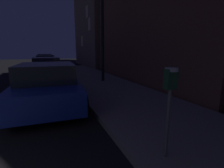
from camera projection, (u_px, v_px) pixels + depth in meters
The scene contains 7 objects.
parking_meter at pixel (170, 91), 2.44m from camera, with size 0.19×0.19×1.45m.
car_blue at pixel (48, 85), 5.42m from camera, with size 2.30×4.15×1.43m.
car_white at pixel (46, 69), 10.50m from camera, with size 2.10×4.63×1.43m.
car_green at pixel (45, 63), 16.03m from camera, with size 2.16×4.44×1.43m.
car_silver at pixel (45, 60), 21.18m from camera, with size 2.24×4.41×1.43m.
street_lamp at pixel (102, 12), 8.67m from camera, with size 0.44×0.44×5.65m.
building_far at pixel (108, 25), 20.48m from camera, with size 6.40×10.04×10.09m.
Camera 1 is at (2.80, -1.31, 1.83)m, focal length 26.19 mm.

